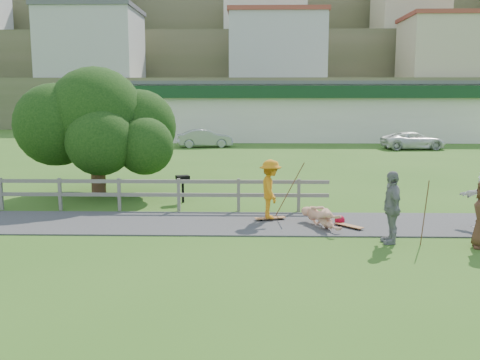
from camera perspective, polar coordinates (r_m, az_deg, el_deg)
The scene contains 17 objects.
ground at distance 14.68m, azimuth -0.50°, elevation -6.07°, with size 260.00×260.00×0.00m, color #33601B.
path at distance 16.13m, azimuth -0.32°, elevation -4.63°, with size 34.00×3.00×0.04m, color #333336.
fence at distance 18.46m, azimuth -14.64°, elevation -0.98°, with size 15.05×0.10×1.10m.
strip_mall at distance 49.26m, azimuth 5.53°, elevation 7.40°, with size 32.50×10.75×5.10m.
hillside at distance 106.02m, azimuth 1.14°, elevation 14.59°, with size 220.00×67.00×47.50m.
skater_rider at distance 16.34m, azimuth 3.27°, elevation -1.32°, with size 1.17×0.67×1.80m, color orange.
skater_fallen at distance 15.76m, azimuth 8.65°, elevation -3.91°, with size 1.81×0.43×0.66m, color tan.
spectator_b at distance 14.41m, azimuth 15.85°, elevation -2.81°, with size 1.12×0.46×1.90m, color gray.
car_silver at distance 40.79m, azimuth -3.78°, elevation 4.47°, with size 1.45×4.15×1.37m, color gray.
car_white at distance 41.08m, azimuth 18.01°, elevation 4.02°, with size 2.11×4.57×1.27m, color white.
tree at distance 21.24m, azimuth -15.02°, elevation 4.10°, with size 5.92×5.92×4.27m, color black, non-canonical shape.
bbq at distance 19.36m, azimuth -6.12°, elevation -0.97°, with size 0.46×0.35×0.99m, color black, non-canonical shape.
longboard_rider at distance 16.51m, azimuth 3.24°, elevation -4.22°, with size 0.95×0.23×0.11m, color #995F32, non-canonical shape.
longboard_fallen at distance 15.85m, azimuth 11.56°, elevation -4.95°, with size 0.91×0.22×0.10m, color #995F32, non-canonical shape.
helmet at distance 16.22m, azimuth 10.59°, elevation -4.23°, with size 0.31×0.31×0.31m, color #AA0620.
pole_rider at distance 16.75m, azimuth 5.28°, elevation -0.77°, with size 0.03×0.03×1.99m, color brown.
pole_spec_left at distance 14.46m, azimuth 19.10°, elevation -3.35°, with size 0.03×0.03×1.70m, color brown.
Camera 1 is at (0.46, -14.18, 3.78)m, focal length 40.00 mm.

